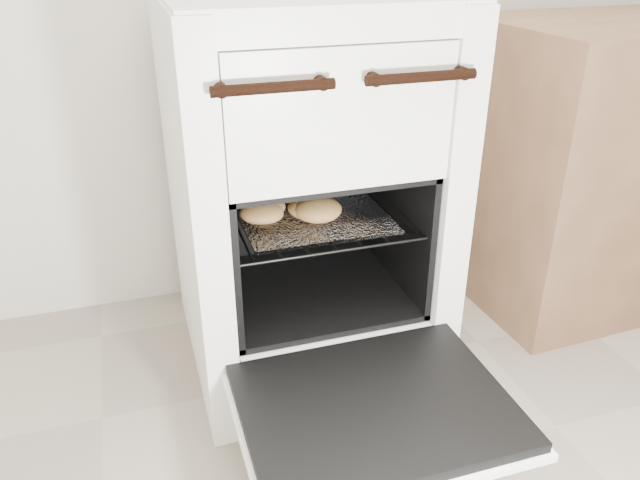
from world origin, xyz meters
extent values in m
cube|color=white|center=(-0.13, 1.18, 0.45)|extent=(0.59, 0.63, 0.91)
cylinder|color=black|center=(-0.27, 0.85, 0.79)|extent=(0.22, 0.02, 0.02)
cylinder|color=black|center=(0.01, 0.85, 0.79)|extent=(0.22, 0.02, 0.02)
cube|color=black|center=(-0.13, 0.67, 0.21)|extent=(0.51, 0.39, 0.02)
cube|color=white|center=(-0.13, 0.67, 0.19)|extent=(0.53, 0.41, 0.02)
cylinder|color=black|center=(-0.34, 1.11, 0.42)|extent=(0.01, 0.41, 0.01)
cylinder|color=black|center=(0.08, 1.11, 0.42)|extent=(0.01, 0.41, 0.01)
cylinder|color=black|center=(-0.13, 0.91, 0.42)|extent=(0.42, 0.01, 0.01)
cylinder|color=black|center=(-0.13, 1.30, 0.42)|extent=(0.42, 0.01, 0.01)
cylinder|color=black|center=(-0.31, 1.11, 0.42)|extent=(0.01, 0.39, 0.01)
cylinder|color=black|center=(-0.25, 1.11, 0.42)|extent=(0.01, 0.39, 0.01)
cylinder|color=black|center=(-0.19, 1.11, 0.42)|extent=(0.01, 0.39, 0.01)
cylinder|color=black|center=(-0.13, 1.11, 0.42)|extent=(0.01, 0.39, 0.01)
cylinder|color=black|center=(-0.07, 1.11, 0.42)|extent=(0.01, 0.39, 0.01)
cylinder|color=black|center=(-0.01, 1.11, 0.42)|extent=(0.01, 0.39, 0.01)
cylinder|color=black|center=(0.05, 1.11, 0.42)|extent=(0.01, 0.39, 0.01)
cube|color=silver|center=(-0.13, 1.09, 0.43)|extent=(0.34, 0.30, 0.01)
ellipsoid|color=#BA7E4A|center=(-0.25, 1.08, 0.45)|extent=(0.11, 0.11, 0.03)
ellipsoid|color=#BA7E4A|center=(-0.25, 1.09, 0.46)|extent=(0.13, 0.13, 0.04)
ellipsoid|color=#BA7E4A|center=(-0.13, 1.05, 0.46)|extent=(0.13, 0.13, 0.05)
ellipsoid|color=#BA7E4A|center=(-0.14, 1.08, 0.46)|extent=(0.14, 0.14, 0.04)
ellipsoid|color=#BA7E4A|center=(-0.24, 1.11, 0.46)|extent=(0.13, 0.13, 0.05)
cube|color=brown|center=(0.83, 1.23, 0.41)|extent=(0.84, 0.58, 0.81)
camera|label=1|loc=(-0.52, -0.18, 1.03)|focal=35.00mm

